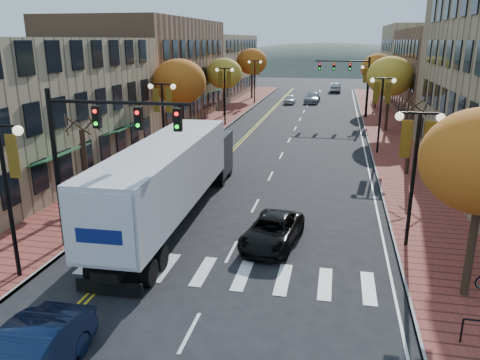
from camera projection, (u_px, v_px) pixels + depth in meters
The scene contains 29 objects.
ground at pixel (207, 300), 16.67m from camera, with size 200.00×200.00×0.00m, color black.
sidewalk_left at pixel (208, 127), 48.86m from camera, with size 4.00×85.00×0.15m, color brown.
sidewalk_right at pixel (387, 134), 45.35m from camera, with size 4.00×85.00×0.15m, color brown.
building_left_near at pixel (10, 109), 30.86m from camera, with size 12.00×22.00×9.00m, color #9E8966.
building_left_mid at pixel (146, 71), 52.13m from camera, with size 12.00×24.00×11.00m, color brown.
building_left_far at pixel (207, 66), 75.78m from camera, with size 12.00×26.00×9.50m, color #9E8966.
building_right_mid at pixel (473, 76), 50.97m from camera, with size 15.00×24.00×10.00m, color brown.
building_right_far at pixel (436, 62), 71.44m from camera, with size 15.00×20.00×11.00m, color #9E8966.
tree_left_a at pixel (85, 167), 25.27m from camera, with size 0.28×0.28×4.20m.
tree_left_b at pixel (179, 82), 39.34m from camera, with size 4.48×4.48×7.21m.
tree_left_c at pixel (224, 74), 54.45m from camera, with size 4.16×4.16×6.69m.
tree_left_d at pixel (252, 62), 71.16m from camera, with size 4.61×4.61×7.42m.
tree_right_b at pixel (409, 143), 31.13m from camera, with size 0.28×0.28×4.20m.
tree_right_c at pixel (390, 76), 45.20m from camera, with size 4.48×4.48×7.21m.
tree_right_d at pixel (378, 68), 60.24m from camera, with size 4.35×4.35×7.00m.
lamp_left_a at pixel (4, 172), 16.89m from camera, with size 1.96×0.36×6.05m.
lamp_left_b at pixel (163, 110), 31.88m from camera, with size 1.96×0.36×6.05m.
lamp_left_c at pixel (225, 85), 48.75m from camera, with size 1.96×0.36×6.05m.
lamp_left_d at pixel (255, 73), 65.62m from camera, with size 1.96×0.36×6.05m.
lamp_right_a at pixel (416, 154), 19.58m from camera, with size 1.96×0.36×6.05m.
lamp_right_b at pixel (381, 101), 36.45m from camera, with size 1.96×0.36×6.05m.
lamp_right_c at pixel (369, 81), 53.32m from camera, with size 1.96×0.36×6.05m.
traffic_mast_near at pixel (95, 141), 19.12m from camera, with size 6.10×0.35×7.00m.
traffic_mast_far at pixel (351, 75), 53.53m from camera, with size 6.10×0.34×7.00m.
semi_truck at pixel (175, 172), 23.57m from camera, with size 3.18×16.95×4.22m.
black_suv at pixel (272, 231), 20.98m from camera, with size 2.13×4.61×1.28m, color black.
car_far_white at pixel (290, 99), 67.08m from camera, with size 1.50×3.72×1.27m, color white.
car_far_silver at pixel (312, 98), 67.94m from camera, with size 2.07×5.10×1.48m, color #9999A0.
car_far_oncoming at pixel (335, 87), 81.71m from camera, with size 1.71×4.91×1.62m, color #9D9EA4.
Camera 1 is at (4.16, -14.17, 8.90)m, focal length 35.00 mm.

